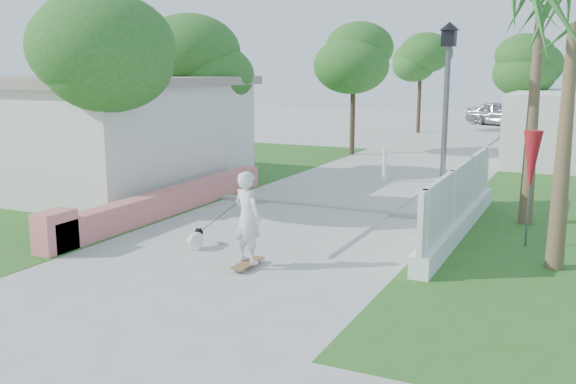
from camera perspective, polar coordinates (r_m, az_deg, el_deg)
The scene contains 20 objects.
ground at distance 10.95m, azimuth -8.28°, elevation -7.67°, with size 90.00×90.00×0.00m, color #B7B7B2.
path_strip at distance 29.38m, azimuth 13.90°, elevation 3.92°, with size 3.20×36.00×0.06m, color #B7B7B2.
curb at distance 16.08m, azimuth 3.63°, elevation -1.35°, with size 6.50×0.25×0.10m, color #999993.
grass_left at distance 21.26m, azimuth -12.06°, elevation 1.33°, with size 8.00×20.00×0.01m, color #2B611E.
pink_wall at distance 15.52m, azimuth -11.20°, elevation -1.01°, with size 0.45×8.20×0.80m.
house_left at distance 20.18m, azimuth -17.97°, elevation 5.21°, with size 8.40×7.40×3.23m.
lattice_fence at distance 14.12m, azimuth 15.03°, elevation -1.40°, with size 0.35×7.00×1.50m.
street_lamp at distance 14.43m, azimuth 13.81°, elevation 6.48°, with size 0.44×0.44×4.44m.
bollard at distance 19.64m, azimuth 8.56°, elevation 2.38°, with size 0.14×0.14×1.09m.
patio_umbrella at distance 13.25m, azimuth 20.82°, elevation 2.49°, with size 0.36×0.36×2.30m.
tree_left_near at distance 15.50m, azimuth -16.56°, elevation 11.80°, with size 3.60×3.60×5.28m.
tree_left_mid at distance 20.48m, azimuth -8.18°, elevation 10.92°, with size 3.20×3.20×4.85m.
tree_path_left at distance 26.10m, azimuth 5.89°, elevation 11.68°, with size 3.40×3.40×5.23m.
tree_path_right at distance 28.69m, azimuth 20.62°, elevation 10.33°, with size 3.00×3.00×4.79m.
tree_path_far at distance 35.63m, azimuth 11.73°, elevation 11.31°, with size 3.20×3.20×5.17m.
palm_far at distance 15.17m, azimuth 21.47°, elevation 14.04°, with size 1.80×1.80×5.30m.
palm_near at distance 11.81m, azimuth 23.99°, elevation 12.36°, with size 1.80×1.80×4.70m.
skateboarder at distance 11.76m, azimuth -5.44°, elevation -2.36°, with size 1.84×1.24×1.73m.
dog at distance 12.66m, azimuth -8.18°, elevation -4.08°, with size 0.35×0.56×0.39m.
parked_car at distance 40.98m, azimuth 18.59°, elevation 6.59°, with size 1.77×4.39×1.50m, color #9A9DA1.
Camera 1 is at (5.82, -8.59, 3.48)m, focal length 40.00 mm.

